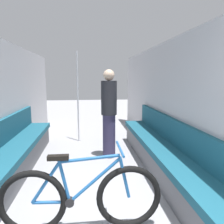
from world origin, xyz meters
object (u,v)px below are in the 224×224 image
at_px(bench_seat_row_left, 5,166).
at_px(bicycle, 82,198).
at_px(bench_seat_row_right, 167,159).
at_px(passenger_standing, 109,113).
at_px(grab_pole_near, 78,98).

bearing_deg(bench_seat_row_left, bicycle, -43.37).
xyz_separation_m(bench_seat_row_right, bicycle, (-1.27, -1.05, 0.06)).
bearing_deg(passenger_standing, grab_pole_near, -134.23).
bearing_deg(bicycle, grab_pole_near, 107.00).
distance_m(bench_seat_row_left, grab_pole_near, 2.52).
relative_size(bench_seat_row_right, grab_pole_near, 2.02).
bearing_deg(grab_pole_near, passenger_standing, -61.50).
relative_size(bench_seat_row_left, passenger_standing, 2.59).
relative_size(bench_seat_row_right, passenger_standing, 2.59).
distance_m(bench_seat_row_left, bicycle, 1.53).
distance_m(bicycle, passenger_standing, 2.20).
distance_m(grab_pole_near, passenger_standing, 1.35).
relative_size(bench_seat_row_right, bicycle, 2.70).
xyz_separation_m(bicycle, grab_pole_near, (-0.16, 3.26, 0.71)).
height_order(bicycle, passenger_standing, passenger_standing).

